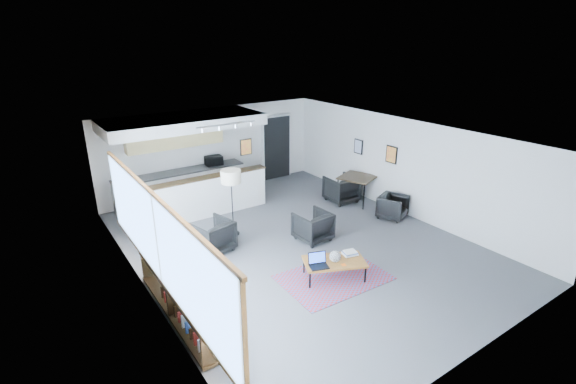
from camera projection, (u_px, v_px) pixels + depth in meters
room at (297, 193)px, 9.39m from camera, size 7.02×9.02×2.62m
window at (158, 242)px, 6.81m from camera, size 0.10×5.95×1.66m
console at (177, 302)px, 7.18m from camera, size 0.35×3.00×0.80m
kitchenette at (185, 160)px, 11.59m from camera, size 4.20×1.96×2.60m
doorway at (276, 147)px, 14.10m from camera, size 1.10×0.12×2.15m
track_light at (227, 125)px, 10.34m from camera, size 1.60×0.07×0.15m
wall_art_lower at (391, 155)px, 11.45m from camera, size 0.03×0.38×0.48m
wall_art_upper at (358, 147)px, 12.47m from camera, size 0.03×0.34×0.44m
kilim_rug at (334, 277)px, 8.48m from camera, size 2.18×1.53×0.01m
coffee_table at (334, 262)px, 8.35m from camera, size 1.38×1.10×0.40m
laptop at (318, 262)px, 8.14m from camera, size 0.44×0.40×0.26m
ceramic_pot at (335, 256)px, 8.26m from camera, size 0.23×0.23×0.23m
book_stack at (350, 253)px, 8.56m from camera, size 0.34×0.29×0.09m
coaster at (344, 265)px, 8.18m from camera, size 0.11×0.11×0.01m
armchair_left at (212, 235)px, 9.40m from camera, size 0.95×0.91×0.82m
armchair_right at (313, 225)px, 9.93m from camera, size 0.81×0.76×0.78m
floor_lamp at (231, 179)px, 9.84m from camera, size 0.51×0.51×1.66m
dining_table at (357, 179)px, 12.10m from camera, size 1.20×1.20×0.78m
dining_chair_near at (393, 207)px, 11.17m from camera, size 0.74×0.72×0.60m
dining_chair_far at (341, 190)px, 12.27m from camera, size 0.73×0.69×0.72m
microwave at (214, 160)px, 12.59m from camera, size 0.53×0.33×0.34m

